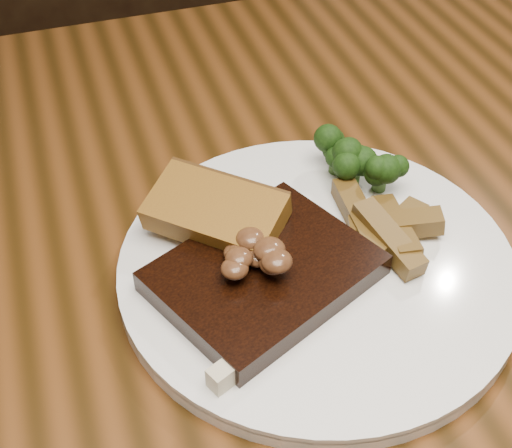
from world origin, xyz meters
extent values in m
cube|color=#532C10|center=(0.00, 0.00, 0.73)|extent=(1.60, 0.90, 0.04)
cube|color=black|center=(-0.01, 0.75, 0.44)|extent=(0.48, 0.48, 0.04)
cylinder|color=black|center=(0.14, 0.94, 0.21)|extent=(0.04, 0.04, 0.42)
cylinder|color=black|center=(-0.21, 0.90, 0.21)|extent=(0.04, 0.04, 0.42)
cylinder|color=black|center=(0.18, 0.59, 0.21)|extent=(0.04, 0.04, 0.42)
cylinder|color=black|center=(-0.17, 0.55, 0.21)|extent=(0.04, 0.04, 0.42)
cube|color=black|center=(0.01, 0.55, 0.69)|extent=(0.43, 0.08, 0.45)
cylinder|color=white|center=(0.02, -0.02, 0.76)|extent=(0.32, 0.32, 0.01)
cube|color=black|center=(-0.03, -0.03, 0.77)|extent=(0.19, 0.17, 0.02)
cube|color=beige|center=(-0.03, -0.08, 0.77)|extent=(0.13, 0.07, 0.02)
cube|color=#875F18|center=(-0.05, 0.03, 0.77)|extent=(0.11, 0.11, 0.02)
camera|label=1|loc=(-0.15, -0.37, 1.17)|focal=50.00mm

